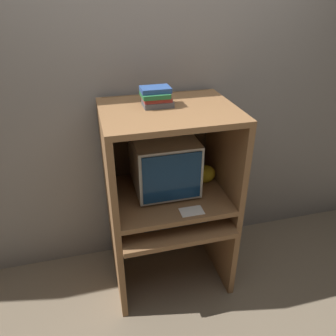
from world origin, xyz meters
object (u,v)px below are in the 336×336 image
at_px(mouse, 215,213).
at_px(book_stack, 156,97).
at_px(crt_monitor, 164,162).
at_px(keyboard, 174,220).
at_px(snack_bag, 205,174).

bearing_deg(mouse, book_stack, 148.93).
bearing_deg(crt_monitor, book_stack, -163.17).
xyz_separation_m(keyboard, snack_bag, (0.29, 0.22, 0.19)).
bearing_deg(keyboard, snack_bag, 36.82).
bearing_deg(mouse, snack_bag, 91.09).
bearing_deg(crt_monitor, mouse, -36.46).
relative_size(keyboard, book_stack, 2.33).
height_order(crt_monitor, keyboard, crt_monitor).
bearing_deg(mouse, crt_monitor, 143.54).
distance_m(crt_monitor, keyboard, 0.40).
bearing_deg(book_stack, crt_monitor, 16.83).
relative_size(mouse, book_stack, 0.37).
bearing_deg(keyboard, crt_monitor, 93.68).
height_order(keyboard, mouse, mouse).
relative_size(keyboard, snack_bag, 2.80).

